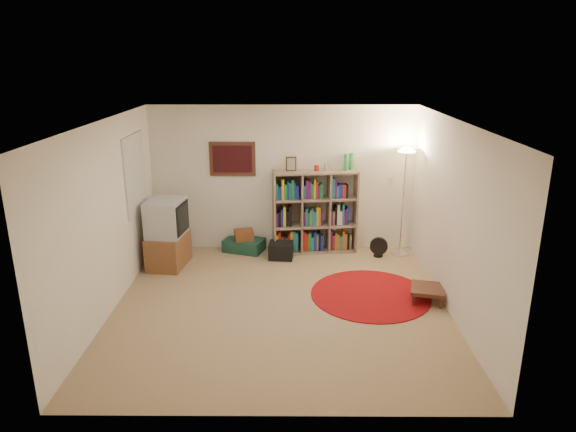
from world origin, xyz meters
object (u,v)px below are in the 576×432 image
bookshelf (313,213)px  floor_fan (379,247)px  tv_stand (168,234)px  suitcase (244,245)px  side_table (428,290)px  floor_lamp (406,166)px

bookshelf → floor_fan: 1.25m
tv_stand → suitcase: bearing=36.9°
bookshelf → floor_fan: size_ratio=4.98×
suitcase → side_table: size_ratio=1.40×
floor_fan → suitcase: bearing=-177.0°
floor_fan → suitcase: size_ratio=0.45×
bookshelf → side_table: size_ratio=3.14×
floor_lamp → tv_stand: floor_lamp is taller
floor_fan → tv_stand: size_ratio=0.31×
tv_stand → side_table: (3.88, -1.25, -0.36)m
bookshelf → suitcase: size_ratio=2.25×
bookshelf → tv_stand: bookshelf is taller
tv_stand → side_table: size_ratio=2.03×
floor_lamp → floor_fan: size_ratio=5.38×
floor_lamp → floor_fan: (-0.39, -0.12, -1.36)m
floor_fan → floor_lamp: bearing=26.2°
tv_stand → suitcase: tv_stand is taller
side_table → bookshelf: bearing=128.1°
tv_stand → suitcase: size_ratio=1.45×
suitcase → side_table: bearing=-16.6°
tv_stand → suitcase: (1.16, 0.66, -0.43)m
suitcase → floor_fan: bearing=12.0°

